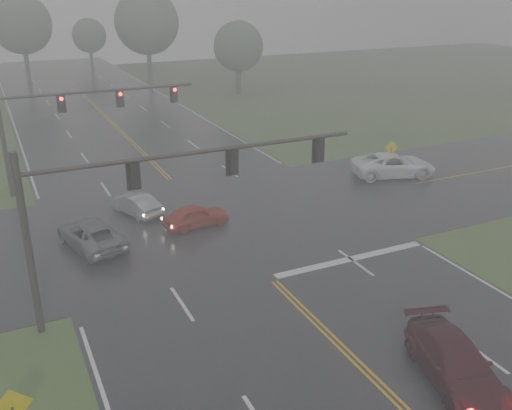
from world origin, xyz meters
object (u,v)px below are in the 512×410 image
sedan_maroon (453,381)px  signal_gantry_far (65,114)px  sedan_red (196,226)px  sedan_silver (137,214)px  car_grey (93,247)px  pickup_white (392,176)px  signal_gantry_near (141,191)px

sedan_maroon → signal_gantry_far: bearing=124.2°
signal_gantry_far → sedan_red: bearing=-61.7°
sedan_silver → car_grey: (-3.23, -3.48, 0.00)m
sedan_silver → sedan_maroon: bearing=87.6°
sedan_silver → sedan_red: bearing=108.6°
sedan_maroon → pickup_white: bearing=73.0°
sedan_maroon → sedan_red: (-3.55, 16.50, 0.00)m
sedan_maroon → car_grey: sedan_maroon is taller
sedan_silver → pickup_white: size_ratio=0.64×
sedan_maroon → car_grey: 18.82m
car_grey → signal_gantry_near: signal_gantry_near is taller
car_grey → signal_gantry_far: 11.09m
car_grey → signal_gantry_far: signal_gantry_far is taller
pickup_white → signal_gantry_far: bearing=87.5°
car_grey → signal_gantry_far: (0.61, 9.88, 5.02)m
sedan_red → car_grey: size_ratio=0.76×
sedan_red → car_grey: 5.83m
sedan_maroon → sedan_red: bearing=117.8°
signal_gantry_near → car_grey: bearing=99.3°
sedan_maroon → signal_gantry_far: 28.07m
pickup_white → signal_gantry_far: size_ratio=0.47×
sedan_maroon → signal_gantry_near: signal_gantry_near is taller
sedan_maroon → pickup_white: (12.11, 18.91, 0.00)m
signal_gantry_near → sedan_red: bearing=56.6°
sedan_maroon → signal_gantry_near: (-8.24, 9.38, 5.24)m
sedan_maroon → car_grey: (-9.38, 16.32, 0.00)m
pickup_white → signal_gantry_far: signal_gantry_far is taller
sedan_red → signal_gantry_near: (-4.69, -7.12, 5.24)m
signal_gantry_near → signal_gantry_far: signal_gantry_near is taller
sedan_maroon → signal_gantry_far: signal_gantry_far is taller
pickup_white → car_grey: bearing=113.6°
sedan_red → pickup_white: 15.85m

